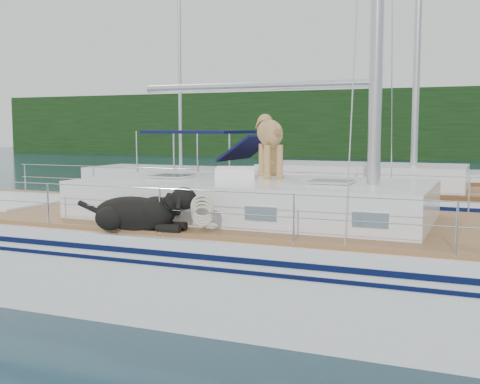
% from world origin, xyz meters
% --- Properties ---
extents(ground, '(120.00, 120.00, 0.00)m').
position_xyz_m(ground, '(0.00, 0.00, 0.00)').
color(ground, black).
rests_on(ground, ground).
extents(tree_line, '(90.00, 3.00, 6.00)m').
position_xyz_m(tree_line, '(0.00, 45.00, 3.00)').
color(tree_line, black).
rests_on(tree_line, ground).
extents(shore_bank, '(92.00, 1.00, 1.20)m').
position_xyz_m(shore_bank, '(0.00, 46.20, 0.60)').
color(shore_bank, '#595147').
rests_on(shore_bank, ground).
extents(main_sailboat, '(12.00, 3.85, 14.01)m').
position_xyz_m(main_sailboat, '(0.10, -0.00, 0.68)').
color(main_sailboat, white).
rests_on(main_sailboat, ground).
extents(neighbor_sailboat, '(11.00, 3.50, 13.30)m').
position_xyz_m(neighbor_sailboat, '(0.13, 6.25, 0.63)').
color(neighbor_sailboat, white).
rests_on(neighbor_sailboat, ground).
extents(bg_boat_west, '(8.00, 3.00, 11.65)m').
position_xyz_m(bg_boat_west, '(-8.00, 14.00, 0.45)').
color(bg_boat_west, white).
rests_on(bg_boat_west, ground).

